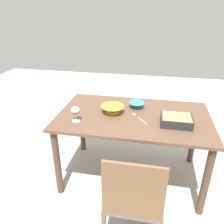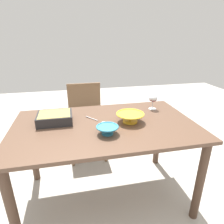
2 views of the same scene
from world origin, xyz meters
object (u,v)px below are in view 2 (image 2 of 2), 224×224
(small_bowl, at_px, (130,117))
(chair, at_px, (86,117))
(casserole_dish, at_px, (55,117))
(serving_spoon, at_px, (100,121))
(mixing_bowl, at_px, (107,129))
(dining_table, at_px, (105,135))
(wine_glass, at_px, (153,99))

(small_bowl, bearing_deg, chair, -69.18)
(casserole_dish, xyz_separation_m, serving_spoon, (-0.37, 0.07, -0.04))
(casserole_dish, height_order, mixing_bowl, casserole_dish)
(dining_table, bearing_deg, chair, -83.07)
(wine_glass, distance_m, serving_spoon, 0.59)
(chair, xyz_separation_m, mixing_bowl, (-0.09, 0.99, 0.31))
(dining_table, distance_m, mixing_bowl, 0.23)
(chair, bearing_deg, mixing_bowl, 94.99)
(wine_glass, height_order, small_bowl, wine_glass)
(mixing_bowl, relative_size, serving_spoon, 0.85)
(wine_glass, distance_m, mixing_bowl, 0.68)
(dining_table, relative_size, casserole_dish, 5.33)
(wine_glass, bearing_deg, mixing_bowl, 37.89)
(wine_glass, bearing_deg, casserole_dish, 7.42)
(dining_table, height_order, casserole_dish, casserole_dish)
(mixing_bowl, bearing_deg, serving_spoon, -84.21)
(dining_table, distance_m, chair, 0.84)
(wine_glass, bearing_deg, chair, -43.21)
(dining_table, distance_m, casserole_dish, 0.45)
(small_bowl, xyz_separation_m, serving_spoon, (0.25, -0.05, -0.04))
(dining_table, relative_size, mixing_bowl, 8.98)
(chair, height_order, mixing_bowl, chair)
(mixing_bowl, bearing_deg, dining_table, -94.07)
(chair, bearing_deg, casserole_dish, 66.62)
(chair, relative_size, small_bowl, 3.80)
(casserole_dish, bearing_deg, mixing_bowl, 143.00)
(mixing_bowl, height_order, serving_spoon, mixing_bowl)
(casserole_dish, distance_m, small_bowl, 0.63)
(small_bowl, bearing_deg, wine_glass, -141.37)
(dining_table, relative_size, serving_spoon, 7.61)
(dining_table, bearing_deg, small_bowl, 178.19)
(wine_glass, distance_m, small_bowl, 0.39)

